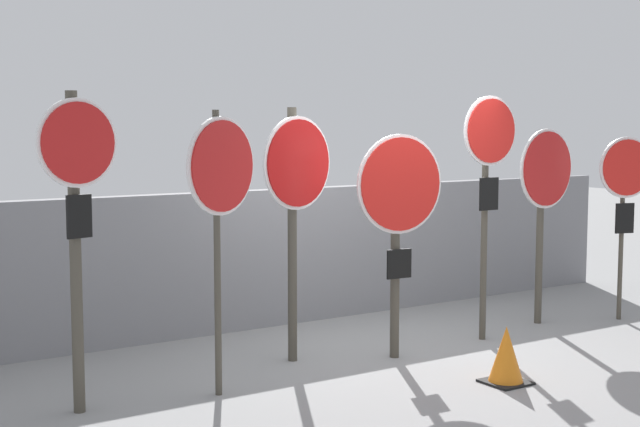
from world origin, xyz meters
The scene contains 10 objects.
ground_plane centered at (0.00, 0.00, 0.00)m, with size 40.00×40.00×0.00m, color gray.
fence_back centered at (0.00, 1.62, 0.75)m, with size 9.37×0.12×1.50m.
stop_sign_0 centered at (-3.09, -0.19, 1.64)m, with size 0.66×0.21×2.45m.
stop_sign_1 centered at (-1.99, -0.38, 1.73)m, with size 0.74×0.33×2.32m.
stop_sign_2 centered at (-0.93, 0.19, 1.62)m, with size 0.84×0.24×2.36m.
stop_sign_3 centered at (-0.08, -0.24, 1.44)m, with size 0.93×0.17×2.12m.
stop_sign_4 centered at (1.13, -0.16, 1.81)m, with size 0.70×0.13×2.49m.
stop_sign_5 centered at (2.18, 0.05, 1.54)m, with size 0.87×0.17×2.16m.
stop_sign_6 centered at (3.08, -0.31, 1.55)m, with size 0.66×0.22×2.07m.
traffic_cone_0 centered at (0.20, -1.39, 0.24)m, with size 0.36×0.36×0.50m.
Camera 1 is at (-5.18, -6.74, 2.20)m, focal length 50.00 mm.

